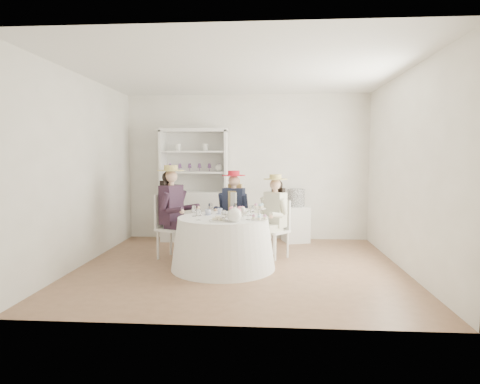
{
  "coord_description": "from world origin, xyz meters",
  "views": [
    {
      "loc": [
        0.39,
        -5.53,
        1.54
      ],
      "look_at": [
        0.0,
        0.1,
        1.05
      ],
      "focal_mm": 30.0,
      "sensor_mm": 36.0,
      "label": 1
    }
  ],
  "objects": [
    {
      "name": "flower_arrangement",
      "position": [
        0.0,
        -0.06,
        0.81
      ],
      "size": [
        0.2,
        0.2,
        0.08
      ],
      "rotation": [
        0.0,
        0.0,
        0.32
      ],
      "color": "pink",
      "rests_on": "tea_table"
    },
    {
      "name": "flower_bowl",
      "position": [
        0.0,
        -0.05,
        0.74
      ],
      "size": [
        0.27,
        0.27,
        0.06
      ],
      "primitive_type": "imported",
      "rotation": [
        0.0,
        0.0,
        -0.23
      ],
      "color": "white",
      "rests_on": "tea_table"
    },
    {
      "name": "teacup_a",
      "position": [
        -0.46,
        0.11,
        0.75
      ],
      "size": [
        0.11,
        0.11,
        0.07
      ],
      "primitive_type": "imported",
      "rotation": [
        0.0,
        0.0,
        -0.24
      ],
      "color": "white",
      "rests_on": "tea_table"
    },
    {
      "name": "hatbox",
      "position": [
        0.9,
        1.75,
        0.81
      ],
      "size": [
        0.39,
        0.39,
        0.32
      ],
      "primitive_type": "cylinder",
      "rotation": [
        0.0,
        0.0,
        -0.27
      ],
      "color": "black",
      "rests_on": "side_table"
    },
    {
      "name": "wall_right",
      "position": [
        2.25,
        0.0,
        1.35
      ],
      "size": [
        0.0,
        4.5,
        4.5
      ],
      "primitive_type": "plane",
      "rotation": [
        1.57,
        0.0,
        -1.57
      ],
      "color": "silver",
      "rests_on": "ground"
    },
    {
      "name": "teacup_b",
      "position": [
        -0.3,
        0.21,
        0.75
      ],
      "size": [
        0.09,
        0.09,
        0.07
      ],
      "primitive_type": "imported",
      "rotation": [
        0.0,
        0.0,
        -0.19
      ],
      "color": "white",
      "rests_on": "tea_table"
    },
    {
      "name": "wall_left",
      "position": [
        -2.25,
        0.0,
        1.35
      ],
      "size": [
        0.0,
        4.5,
        4.5
      ],
      "primitive_type": "plane",
      "rotation": [
        1.57,
        0.0,
        1.57
      ],
      "color": "silver",
      "rests_on": "ground"
    },
    {
      "name": "cupcake_stand",
      "position": [
        0.28,
        -0.28,
        0.79
      ],
      "size": [
        0.23,
        0.23,
        0.21
      ],
      "rotation": [
        0.0,
        0.0,
        0.29
      ],
      "color": "white",
      "rests_on": "tea_table"
    },
    {
      "name": "tea_table",
      "position": [
        -0.22,
        -0.07,
        0.36
      ],
      "size": [
        1.45,
        1.45,
        0.72
      ],
      "rotation": [
        0.0,
        0.0,
        0.39
      ],
      "color": "white",
      "rests_on": "ground"
    },
    {
      "name": "ceiling",
      "position": [
        0.0,
        0.0,
        2.7
      ],
      "size": [
        4.5,
        4.5,
        0.0
      ],
      "primitive_type": "plane",
      "rotation": [
        3.14,
        0.0,
        0.0
      ],
      "color": "white",
      "rests_on": "wall_back"
    },
    {
      "name": "ground",
      "position": [
        0.0,
        0.0,
        0.0
      ],
      "size": [
        4.5,
        4.5,
        0.0
      ],
      "primitive_type": "plane",
      "color": "brown",
      "rests_on": "ground"
    },
    {
      "name": "wall_back",
      "position": [
        0.0,
        2.0,
        1.35
      ],
      "size": [
        4.5,
        0.0,
        4.5
      ],
      "primitive_type": "plane",
      "rotation": [
        1.57,
        0.0,
        0.0
      ],
      "color": "silver",
      "rests_on": "ground"
    },
    {
      "name": "guest_right",
      "position": [
        0.49,
        0.55,
        0.72
      ],
      "size": [
        0.54,
        0.55,
        1.28
      ],
      "rotation": [
        0.0,
        0.0,
        -0.73
      ],
      "color": "silver",
      "rests_on": "ground"
    },
    {
      "name": "hutch",
      "position": [
        -0.95,
        1.77,
        0.73
      ],
      "size": [
        1.22,
        0.48,
        2.05
      ],
      "rotation": [
        0.0,
        0.0,
        0.02
      ],
      "color": "silver",
      "rests_on": "ground"
    },
    {
      "name": "side_table",
      "position": [
        0.9,
        1.75,
        0.32
      ],
      "size": [
        0.52,
        0.52,
        0.65
      ],
      "primitive_type": "cube",
      "rotation": [
        0.0,
        0.0,
        0.29
      ],
      "color": "silver",
      "rests_on": "ground"
    },
    {
      "name": "guest_left",
      "position": [
        -1.04,
        0.41,
        0.8
      ],
      "size": [
        0.59,
        0.54,
        1.42
      ],
      "rotation": [
        0.0,
        0.0,
        1.17
      ],
      "color": "silver",
      "rests_on": "ground"
    },
    {
      "name": "teacup_c",
      "position": [
        -0.0,
        0.13,
        0.75
      ],
      "size": [
        0.11,
        0.11,
        0.07
      ],
      "primitive_type": "imported",
      "rotation": [
        0.0,
        0.0,
        0.39
      ],
      "color": "white",
      "rests_on": "tea_table"
    },
    {
      "name": "wall_front",
      "position": [
        0.0,
        -2.0,
        1.35
      ],
      "size": [
        4.5,
        0.0,
        4.5
      ],
      "primitive_type": "plane",
      "rotation": [
        -1.57,
        0.0,
        0.0
      ],
      "color": "silver",
      "rests_on": "ground"
    },
    {
      "name": "table_teapot",
      "position": [
        -0.03,
        -0.47,
        0.8
      ],
      "size": [
        0.27,
        0.19,
        0.2
      ],
      "rotation": [
        0.0,
        0.0,
        0.18
      ],
      "color": "white",
      "rests_on": "tea_table"
    },
    {
      "name": "spare_chair",
      "position": [
        -0.17,
        0.95,
        0.53
      ],
      "size": [
        0.57,
        0.57,
        0.98
      ],
      "rotation": [
        0.0,
        0.0,
        2.39
      ],
      "color": "silver",
      "rests_on": "ground"
    },
    {
      "name": "stemware_set",
      "position": [
        -0.22,
        -0.07,
        0.79
      ],
      "size": [
        0.88,
        0.88,
        0.15
      ],
      "color": "white",
      "rests_on": "tea_table"
    },
    {
      "name": "sandwich_plate",
      "position": [
        -0.24,
        -0.4,
        0.73
      ],
      "size": [
        0.26,
        0.26,
        0.06
      ],
      "rotation": [
        0.0,
        0.0,
        -0.32
      ],
      "color": "white",
      "rests_on": "tea_table"
    },
    {
      "name": "guest_mid",
      "position": [
        -0.16,
        0.88,
        0.75
      ],
      "size": [
        0.5,
        0.52,
        1.32
      ],
      "rotation": [
        0.0,
        0.0,
        -0.2
      ],
      "color": "silver",
      "rests_on": "ground"
    }
  ]
}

